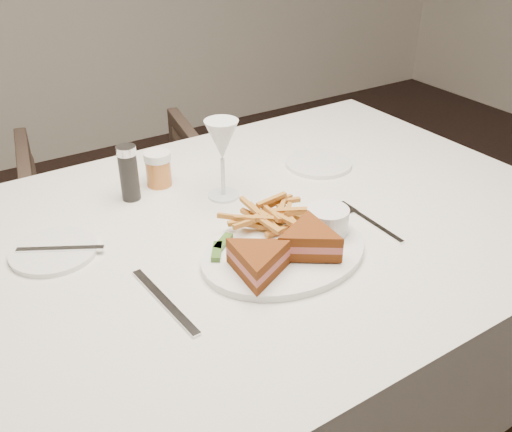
% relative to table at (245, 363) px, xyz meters
% --- Properties ---
extents(table, '(1.40, 0.95, 0.75)m').
position_rel_table_xyz_m(table, '(0.00, 0.00, 0.00)').
color(table, silver).
rests_on(table, ground).
extents(chair_far, '(0.72, 0.68, 0.64)m').
position_rel_table_xyz_m(chair_far, '(0.05, 0.95, -0.06)').
color(chair_far, '#45342A').
rests_on(chair_far, ground).
extents(table_setting, '(0.81, 0.60, 0.18)m').
position_rel_table_xyz_m(table_setting, '(0.01, -0.04, 0.41)').
color(table_setting, white).
rests_on(table_setting, table).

